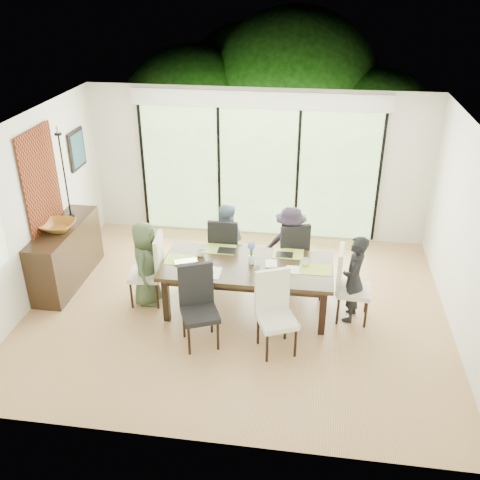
# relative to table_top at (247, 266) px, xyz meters

# --- Properties ---
(floor) EXTENTS (6.00, 5.00, 0.01)m
(floor) POSITION_rel_table_top_xyz_m (-0.14, -0.00, -0.72)
(floor) COLOR #99653D
(floor) RESTS_ON ground
(ceiling) EXTENTS (6.00, 5.00, 0.01)m
(ceiling) POSITION_rel_table_top_xyz_m (-0.14, -0.00, 1.99)
(ceiling) COLOR white
(ceiling) RESTS_ON wall_back
(wall_back) EXTENTS (6.00, 0.02, 2.70)m
(wall_back) POSITION_rel_table_top_xyz_m (-0.14, 2.51, 0.63)
(wall_back) COLOR silver
(wall_back) RESTS_ON floor
(wall_front) EXTENTS (6.00, 0.02, 2.70)m
(wall_front) POSITION_rel_table_top_xyz_m (-0.14, -2.51, 0.63)
(wall_front) COLOR silver
(wall_front) RESTS_ON floor
(wall_left) EXTENTS (0.02, 5.00, 2.70)m
(wall_left) POSITION_rel_table_top_xyz_m (-3.15, -0.00, 0.63)
(wall_left) COLOR silver
(wall_left) RESTS_ON floor
(wall_right) EXTENTS (0.02, 5.00, 2.70)m
(wall_right) POSITION_rel_table_top_xyz_m (2.87, -0.00, 0.63)
(wall_right) COLOR beige
(wall_right) RESTS_ON floor
(glass_doors) EXTENTS (4.20, 0.02, 2.30)m
(glass_doors) POSITION_rel_table_top_xyz_m (-0.14, 2.47, 0.48)
(glass_doors) COLOR #598C3F
(glass_doors) RESTS_ON wall_back
(blinds_header) EXTENTS (4.40, 0.06, 0.28)m
(blinds_header) POSITION_rel_table_top_xyz_m (-0.14, 2.46, 1.78)
(blinds_header) COLOR white
(blinds_header) RESTS_ON wall_back
(mullion_a) EXTENTS (0.05, 0.04, 2.30)m
(mullion_a) POSITION_rel_table_top_xyz_m (-2.24, 2.46, 0.48)
(mullion_a) COLOR black
(mullion_a) RESTS_ON wall_back
(mullion_b) EXTENTS (0.05, 0.04, 2.30)m
(mullion_b) POSITION_rel_table_top_xyz_m (-0.84, 2.46, 0.48)
(mullion_b) COLOR black
(mullion_b) RESTS_ON wall_back
(mullion_c) EXTENTS (0.05, 0.04, 2.30)m
(mullion_c) POSITION_rel_table_top_xyz_m (0.56, 2.46, 0.48)
(mullion_c) COLOR black
(mullion_c) RESTS_ON wall_back
(mullion_d) EXTENTS (0.05, 0.04, 2.30)m
(mullion_d) POSITION_rel_table_top_xyz_m (1.96, 2.46, 0.48)
(mullion_d) COLOR black
(mullion_d) RESTS_ON wall_back
(deck) EXTENTS (6.00, 1.80, 0.10)m
(deck) POSITION_rel_table_top_xyz_m (-0.14, 3.40, -0.77)
(deck) COLOR #503D22
(deck) RESTS_ON ground
(rail_top) EXTENTS (6.00, 0.08, 0.06)m
(rail_top) POSITION_rel_table_top_xyz_m (-0.14, 4.20, -0.17)
(rail_top) COLOR brown
(rail_top) RESTS_ON deck
(foliage_left) EXTENTS (3.20, 3.20, 3.20)m
(foliage_left) POSITION_rel_table_top_xyz_m (-1.94, 5.20, 0.72)
(foliage_left) COLOR #14380F
(foliage_left) RESTS_ON ground
(foliage_mid) EXTENTS (4.00, 4.00, 4.00)m
(foliage_mid) POSITION_rel_table_top_xyz_m (0.26, 5.80, 1.08)
(foliage_mid) COLOR #14380F
(foliage_mid) RESTS_ON ground
(foliage_right) EXTENTS (2.80, 2.80, 2.80)m
(foliage_right) POSITION_rel_table_top_xyz_m (2.06, 5.00, 0.54)
(foliage_right) COLOR #14380F
(foliage_right) RESTS_ON ground
(foliage_far) EXTENTS (3.60, 3.60, 3.60)m
(foliage_far) POSITION_rel_table_top_xyz_m (-0.74, 6.50, 0.90)
(foliage_far) COLOR #14380F
(foliage_far) RESTS_ON ground
(table_top) EXTENTS (2.39, 1.10, 0.06)m
(table_top) POSITION_rel_table_top_xyz_m (0.00, 0.00, 0.00)
(table_top) COLOR black
(table_top) RESTS_ON floor
(table_apron) EXTENTS (2.20, 0.90, 0.10)m
(table_apron) POSITION_rel_table_top_xyz_m (0.00, 0.00, -0.09)
(table_apron) COLOR black
(table_apron) RESTS_ON floor
(table_leg_fl) EXTENTS (0.09, 0.09, 0.69)m
(table_leg_fl) POSITION_rel_table_top_xyz_m (-1.08, -0.43, -0.37)
(table_leg_fl) COLOR black
(table_leg_fl) RESTS_ON floor
(table_leg_fr) EXTENTS (0.09, 0.09, 0.69)m
(table_leg_fr) POSITION_rel_table_top_xyz_m (1.08, -0.43, -0.37)
(table_leg_fr) COLOR black
(table_leg_fr) RESTS_ON floor
(table_leg_bl) EXTENTS (0.09, 0.09, 0.69)m
(table_leg_bl) POSITION_rel_table_top_xyz_m (-1.08, 0.43, -0.37)
(table_leg_bl) COLOR black
(table_leg_bl) RESTS_ON floor
(table_leg_br) EXTENTS (0.09, 0.09, 0.69)m
(table_leg_br) POSITION_rel_table_top_xyz_m (1.08, 0.43, -0.37)
(table_leg_br) COLOR black
(table_leg_br) RESTS_ON floor
(chair_left_end) EXTENTS (0.51, 0.51, 1.10)m
(chair_left_end) POSITION_rel_table_top_xyz_m (-1.50, 0.00, -0.17)
(chair_left_end) COLOR white
(chair_left_end) RESTS_ON floor
(chair_right_end) EXTENTS (0.50, 0.50, 1.10)m
(chair_right_end) POSITION_rel_table_top_xyz_m (1.50, 0.00, -0.17)
(chair_right_end) COLOR silver
(chair_right_end) RESTS_ON floor
(chair_far_left) EXTENTS (0.47, 0.47, 1.10)m
(chair_far_left) POSITION_rel_table_top_xyz_m (-0.45, 0.85, -0.17)
(chair_far_left) COLOR black
(chair_far_left) RESTS_ON floor
(chair_far_right) EXTENTS (0.60, 0.60, 1.10)m
(chair_far_right) POSITION_rel_table_top_xyz_m (0.55, 0.85, -0.17)
(chair_far_right) COLOR black
(chair_far_right) RESTS_ON floor
(chair_near_left) EXTENTS (0.60, 0.60, 1.10)m
(chair_near_left) POSITION_rel_table_top_xyz_m (-0.50, -0.87, -0.17)
(chair_near_left) COLOR black
(chair_near_left) RESTS_ON floor
(chair_near_right) EXTENTS (0.60, 0.60, 1.10)m
(chair_near_right) POSITION_rel_table_top_xyz_m (0.50, -0.87, -0.17)
(chair_near_right) COLOR white
(chair_near_right) RESTS_ON floor
(person_left_end) EXTENTS (0.39, 0.61, 1.29)m
(person_left_end) POSITION_rel_table_top_xyz_m (-1.48, 0.00, -0.07)
(person_left_end) COLOR #415337
(person_left_end) RESTS_ON floor
(person_right_end) EXTENTS (0.50, 0.67, 1.29)m
(person_right_end) POSITION_rel_table_top_xyz_m (1.48, 0.00, -0.07)
(person_right_end) COLOR black
(person_right_end) RESTS_ON floor
(person_far_left) EXTENTS (0.64, 0.45, 1.29)m
(person_far_left) POSITION_rel_table_top_xyz_m (-0.45, 0.83, -0.07)
(person_far_left) COLOR #728AA5
(person_far_left) RESTS_ON floor
(person_far_right) EXTENTS (0.67, 0.51, 1.29)m
(person_far_right) POSITION_rel_table_top_xyz_m (0.55, 0.83, -0.07)
(person_far_right) COLOR #271E2D
(person_far_right) RESTS_ON floor
(placemat_left) EXTENTS (0.44, 0.32, 0.01)m
(placemat_left) POSITION_rel_table_top_xyz_m (-0.95, 0.00, 0.03)
(placemat_left) COLOR #A4C245
(placemat_left) RESTS_ON table_top
(placemat_right) EXTENTS (0.44, 0.32, 0.01)m
(placemat_right) POSITION_rel_table_top_xyz_m (0.95, 0.00, 0.03)
(placemat_right) COLOR #A5B741
(placemat_right) RESTS_ON table_top
(placemat_far_l) EXTENTS (0.44, 0.32, 0.01)m
(placemat_far_l) POSITION_rel_table_top_xyz_m (-0.45, 0.40, 0.03)
(placemat_far_l) COLOR #96B741
(placemat_far_l) RESTS_ON table_top
(placemat_far_r) EXTENTS (0.44, 0.32, 0.01)m
(placemat_far_r) POSITION_rel_table_top_xyz_m (0.55, 0.40, 0.03)
(placemat_far_r) COLOR #ABC245
(placemat_far_r) RESTS_ON table_top
(placemat_paper) EXTENTS (0.44, 0.32, 0.01)m
(placemat_paper) POSITION_rel_table_top_xyz_m (-0.55, -0.30, 0.03)
(placemat_paper) COLOR white
(placemat_paper) RESTS_ON table_top
(tablet_far_l) EXTENTS (0.26, 0.18, 0.01)m
(tablet_far_l) POSITION_rel_table_top_xyz_m (-0.35, 0.35, 0.04)
(tablet_far_l) COLOR black
(tablet_far_l) RESTS_ON table_top
(tablet_far_r) EXTENTS (0.24, 0.17, 0.01)m
(tablet_far_r) POSITION_rel_table_top_xyz_m (0.50, 0.35, 0.04)
(tablet_far_r) COLOR black
(tablet_far_r) RESTS_ON table_top
(papers) EXTENTS (0.30, 0.22, 0.00)m
(papers) POSITION_rel_table_top_xyz_m (0.70, -0.05, 0.03)
(papers) COLOR white
(papers) RESTS_ON table_top
(platter_base) EXTENTS (0.26, 0.26, 0.02)m
(platter_base) POSITION_rel_table_top_xyz_m (-0.55, -0.30, 0.05)
(platter_base) COLOR white
(platter_base) RESTS_ON table_top
(platter_snacks) EXTENTS (0.20, 0.20, 0.01)m
(platter_snacks) POSITION_rel_table_top_xyz_m (-0.55, -0.30, 0.07)
(platter_snacks) COLOR #C86917
(platter_snacks) RESTS_ON table_top
(vase) EXTENTS (0.08, 0.08, 0.12)m
(vase) POSITION_rel_table_top_xyz_m (0.05, 0.05, 0.09)
(vase) COLOR silver
(vase) RESTS_ON table_top
(hyacinth_stems) EXTENTS (0.04, 0.04, 0.16)m
(hyacinth_stems) POSITION_rel_table_top_xyz_m (0.05, 0.05, 0.21)
(hyacinth_stems) COLOR #337226
(hyacinth_stems) RESTS_ON table_top
(hyacinth_blooms) EXTENTS (0.11, 0.11, 0.11)m
(hyacinth_blooms) POSITION_rel_table_top_xyz_m (0.05, 0.05, 0.31)
(hyacinth_blooms) COLOR #546DD3
(hyacinth_blooms) RESTS_ON table_top
(laptop) EXTENTS (0.39, 0.32, 0.03)m
(laptop) POSITION_rel_table_top_xyz_m (-0.85, -0.10, 0.04)
(laptop) COLOR silver
(laptop) RESTS_ON table_top
(cup_a) EXTENTS (0.17, 0.17, 0.10)m
(cup_a) POSITION_rel_table_top_xyz_m (-0.70, 0.15, 0.08)
(cup_a) COLOR white
(cup_a) RESTS_ON table_top
(cup_b) EXTENTS (0.13, 0.13, 0.09)m
(cup_b) POSITION_rel_table_top_xyz_m (0.15, -0.10, 0.08)
(cup_b) COLOR white
(cup_b) RESTS_ON table_top
(cup_c) EXTENTS (0.15, 0.15, 0.10)m
(cup_c) POSITION_rel_table_top_xyz_m (0.80, 0.10, 0.08)
(cup_c) COLOR white
(cup_c) RESTS_ON table_top
(book) EXTENTS (0.19, 0.24, 0.02)m
(book) POSITION_rel_table_top_xyz_m (0.25, 0.05, 0.04)
(book) COLOR white
(book) RESTS_ON table_top
(sideboard) EXTENTS (0.48, 1.69, 0.95)m
(sideboard) POSITION_rel_table_top_xyz_m (-2.90, 0.38, -0.24)
(sideboard) COLOR black
(sideboard) RESTS_ON floor
(bowl) EXTENTS (0.50, 0.50, 0.12)m
(bowl) POSITION_rel_table_top_xyz_m (-2.90, 0.28, 0.29)
(bowl) COLOR brown
(bowl) RESTS_ON sideboard
(candlestick_base) EXTENTS (0.11, 0.11, 0.04)m
(candlestick_base) POSITION_rel_table_top_xyz_m (-2.90, 0.73, 0.25)
(candlestick_base) COLOR black
(candlestick_base) RESTS_ON sideboard
(candlestick_shaft) EXTENTS (0.03, 0.03, 1.32)m
(candlestick_shaft) POSITION_rel_table_top_xyz_m (-2.90, 0.73, 0.92)
(candlestick_shaft) COLOR black
(candlestick_shaft) RESTS_ON sideboard
(candlestick_pan) EXTENTS (0.11, 0.11, 0.03)m
(candlestick_pan) POSITION_rel_table_top_xyz_m (-2.90, 0.73, 1.58)
(candlestick_pan) COLOR black
(candlestick_pan) RESTS_ON sideboard
(candle) EXTENTS (0.04, 0.04, 0.11)m
(candle) POSITION_rel_table_top_xyz_m (-2.90, 0.73, 1.64)
(candle) COLOR silver
(candle) RESTS_ON sideboard
(tapestry) EXTENTS (0.02, 1.00, 1.50)m
(tapestry) POSITION_rel_table_top_xyz_m (-3.11, 0.40, 0.98)
(tapestry) COLOR maroon
(tapestry) RESTS_ON wall_left
(art_frame) EXTENTS (0.03, 0.55, 0.65)m
(art_frame) POSITION_rel_table_top_xyz_m (-3.11, 1.70, 1.03)
(art_frame) COLOR black
(art_frame) RESTS_ON wall_left
(art_canvas) EXTENTS (0.01, 0.45, 0.55)m
(art_canvas) POSITION_rel_table_top_xyz_m (-3.09, 1.70, 1.03)
(art_canvas) COLOR #18404E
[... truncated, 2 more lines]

